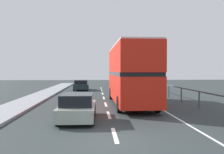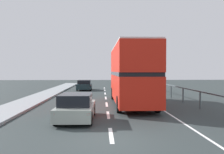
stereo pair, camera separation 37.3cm
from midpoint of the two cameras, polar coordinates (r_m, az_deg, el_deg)
The scene contains 6 objects.
ground_plane at distance 9.45m, azimuth -0.24°, elevation -14.12°, with size 74.15×120.00×0.10m, color #293132.
lane_paint_markings at distance 17.81m, azimuth 4.85°, elevation -6.60°, with size 3.65×46.00×0.01m.
bridge_side_railing at distance 19.31m, azimuth 16.35°, elevation -3.24°, with size 0.10×42.00×1.16m.
double_decker_bus_red at distance 18.64m, azimuth 3.52°, elevation 0.83°, with size 2.62×10.17×4.28m.
hatchback_car_near at distance 13.05m, azimuth -8.50°, elevation -6.71°, with size 1.82×4.17×1.33m.
sedan_car_ahead at distance 32.97m, azimuth -7.20°, elevation -1.82°, with size 1.88×4.14×1.31m.
Camera 1 is at (-0.72, -9.08, 2.48)m, focal length 41.04 mm.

